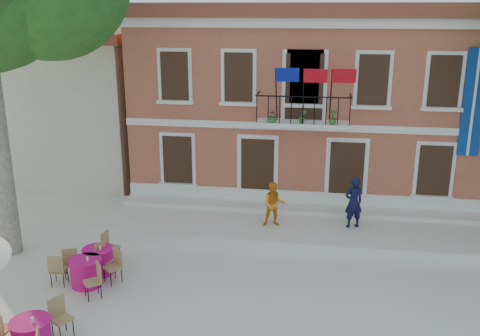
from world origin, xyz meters
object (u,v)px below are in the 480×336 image
pedestrian_orange (274,204)px  cafe_table_4 (86,271)px  cafe_table_0 (31,334)px  cafe_table_3 (98,259)px  pedestrian_navy (354,203)px

pedestrian_orange → cafe_table_4: size_ratio=0.82×
cafe_table_0 → cafe_table_3: (0.01, 3.68, 0.00)m
pedestrian_navy → pedestrian_orange: bearing=-17.6°
pedestrian_orange → cafe_table_4: pedestrian_orange is taller
cafe_table_0 → cafe_table_3: 3.68m
pedestrian_orange → cafe_table_3: (-4.72, -3.53, -0.63)m
pedestrian_orange → cafe_table_0: size_ratio=0.81×
pedestrian_navy → cafe_table_4: pedestrian_navy is taller
pedestrian_orange → cafe_table_3: pedestrian_orange is taller
pedestrian_navy → cafe_table_0: (-7.33, -7.49, -0.74)m
pedestrian_navy → cafe_table_3: pedestrian_navy is taller
pedestrian_navy → cafe_table_3: size_ratio=0.93×
cafe_table_3 → cafe_table_4: same height
pedestrian_orange → cafe_table_0: pedestrian_orange is taller
cafe_table_3 → cafe_table_4: (-0.06, -0.71, 0.00)m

